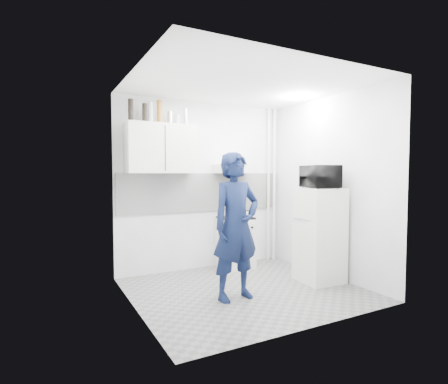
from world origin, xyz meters
name	(u,v)px	position (x,y,z in m)	size (l,w,h in m)	color
floor	(245,290)	(0.00, 0.00, 0.00)	(2.80, 2.80, 0.00)	slate
ceiling	(246,85)	(0.00, 0.00, 2.60)	(2.80, 2.80, 0.00)	white
wall_back	(204,186)	(0.00, 1.25, 1.30)	(2.80, 2.80, 0.00)	white
wall_left	(134,192)	(-1.40, 0.00, 1.30)	(2.60, 2.60, 0.00)	white
wall_right	(328,187)	(1.40, 0.00, 1.30)	(2.60, 2.60, 0.00)	white
person	(236,226)	(-0.25, -0.21, 0.87)	(0.64, 0.42, 1.75)	#0E1837
stove	(235,243)	(0.43, 1.00, 0.39)	(0.49, 0.49, 0.78)	silver
fridge	(319,235)	(1.10, -0.16, 0.65)	(0.54, 0.54, 1.30)	white
stove_top	(236,218)	(0.43, 1.00, 0.79)	(0.47, 0.47, 0.03)	black
saucepan	(237,213)	(0.46, 1.00, 0.86)	(0.20, 0.20, 0.11)	silver
microwave	(320,177)	(1.10, -0.16, 1.45)	(0.38, 0.56, 0.31)	black
bottle_a	(131,110)	(-1.18, 1.07, 2.35)	(0.07, 0.07, 0.31)	black
bottle_b	(145,113)	(-0.98, 1.07, 2.33)	(0.07, 0.07, 0.27)	black
bottle_c	(151,113)	(-0.90, 1.07, 2.35)	(0.07, 0.07, 0.29)	#B2B7BC
bottle_d	(159,112)	(-0.77, 1.07, 2.37)	(0.08, 0.08, 0.34)	brown
canister_a	(170,118)	(-0.62, 1.07, 2.29)	(0.07, 0.07, 0.19)	silver
canister_b	(177,120)	(-0.50, 1.07, 2.27)	(0.08, 0.08, 0.15)	#B2B7BC
bottle_e	(186,117)	(-0.38, 1.07, 2.33)	(0.06, 0.06, 0.25)	silver
upper_cabinet	(161,149)	(-0.75, 1.07, 1.85)	(1.00, 0.35, 0.70)	white
range_hood	(237,169)	(0.45, 1.00, 1.57)	(0.60, 0.50, 0.14)	silver
backsplash	(204,192)	(0.00, 1.24, 1.20)	(2.74, 0.03, 0.60)	white
pipe_a	(274,185)	(1.30, 1.17, 1.30)	(0.05, 0.05, 2.60)	silver
pipe_b	(268,185)	(1.18, 1.17, 1.30)	(0.04, 0.04, 2.60)	silver
ceiling_spot_fixture	(298,98)	(1.00, 0.20, 2.57)	(0.10, 0.10, 0.02)	white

